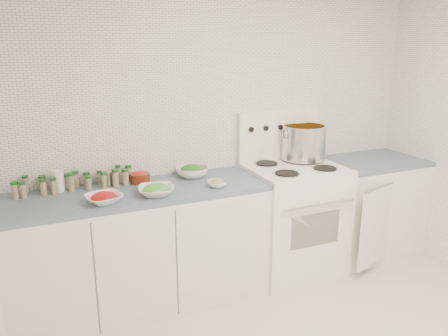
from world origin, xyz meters
TOP-DOWN VIEW (x-y plane):
  - room_walls at (0.00, 0.00)m, footprint 3.54×3.04m
  - counter_left at (-0.82, 1.19)m, footprint 1.85×0.62m
  - stove at (0.48, 1.19)m, footprint 0.76×0.70m
  - counter_right at (1.30, 1.19)m, footprint 0.89×0.74m
  - stock_pot at (0.66, 1.33)m, footprint 0.40×0.38m
  - bowl_tomato at (-1.09, 1.03)m, footprint 0.28×0.28m
  - bowl_snowpea at (-0.73, 1.04)m, footprint 0.30×0.30m
  - bowl_broccoli at (-0.36, 1.35)m, footprint 0.31×0.31m
  - bowl_zucchini at (-0.28, 1.04)m, footprint 0.19×0.19m
  - bowl_pepper at (-0.77, 1.36)m, footprint 0.15×0.15m
  - salt_canister at (-1.34, 1.40)m, footprint 0.09×0.09m
  - tin_can at (-1.00, 1.41)m, footprint 0.09×0.09m
  - spice_cluster at (-1.21, 1.39)m, footprint 0.83×0.16m

SIDE VIEW (x-z plane):
  - counter_right at x=1.30m, z-range 0.00..0.90m
  - counter_left at x=-0.82m, z-range 0.00..0.90m
  - stove at x=0.48m, z-range -0.18..1.18m
  - bowl_zucchini at x=-0.28m, z-range 0.90..0.96m
  - bowl_tomato at x=-1.09m, z-range 0.89..0.97m
  - bowl_snowpea at x=-0.73m, z-range 0.89..0.98m
  - bowl_pepper at x=-0.77m, z-range 0.90..0.99m
  - bowl_broccoli at x=-0.36m, z-range 0.90..1.00m
  - tin_can at x=-1.00m, z-range 0.90..1.00m
  - spice_cluster at x=-1.21m, z-range 0.89..1.03m
  - salt_canister at x=-1.34m, z-range 0.90..1.05m
  - stock_pot at x=0.66m, z-range 0.96..1.25m
  - room_walls at x=0.00m, z-range 0.30..2.82m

